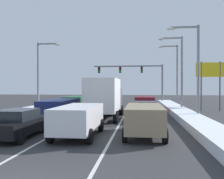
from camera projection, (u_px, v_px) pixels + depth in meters
name	position (u px, v px, depth m)	size (l,w,h in m)	color
ground_plane	(99.00, 121.00, 19.26)	(120.00, 120.00, 0.00)	#333335
lane_stripe_between_right_lane_and_center_lane	(124.00, 116.00, 22.35)	(0.14, 36.42, 0.01)	silver
lane_stripe_between_center_lane_and_left_lane	(87.00, 116.00, 22.75)	(0.14, 36.42, 0.01)	silver
snow_bank_right_shoulder	(183.00, 114.00, 21.74)	(1.92, 36.42, 0.54)	silver
snow_bank_left_shoulder	(33.00, 111.00, 23.35)	(1.87, 36.42, 0.74)	silver
suv_tan_right_lane_nearest	(144.00, 118.00, 13.48)	(2.16, 4.90, 1.67)	#937F60
sedan_charcoal_right_lane_second	(145.00, 111.00, 19.94)	(2.00, 4.50, 1.51)	#38383D
suv_maroon_right_lane_third	(144.00, 103.00, 26.06)	(2.16, 4.90, 1.67)	maroon
suv_white_center_lane_nearest	(79.00, 118.00, 13.36)	(2.16, 4.90, 1.67)	silver
box_truck_center_lane_second	(105.00, 96.00, 20.67)	(2.53, 7.20, 3.36)	slate
suv_red_center_lane_third	(111.00, 101.00, 28.16)	(2.16, 4.90, 1.67)	maroon
sedan_black_left_lane_nearest	(18.00, 123.00, 13.12)	(2.00, 4.50, 1.51)	black
suv_navy_left_lane_second	(59.00, 108.00, 19.49)	(2.16, 4.90, 1.67)	navy
suv_green_left_lane_third	(77.00, 102.00, 26.33)	(2.16, 4.90, 1.67)	#1E5633
traffic_light_gantry	(138.00, 74.00, 38.60)	(10.94, 0.47, 6.20)	slate
street_lamp_right_near	(194.00, 63.00, 19.98)	(2.66, 0.36, 7.74)	gray
street_lamp_right_mid	(178.00, 67.00, 26.58)	(2.66, 0.36, 8.15)	gray
street_lamp_right_far	(175.00, 70.00, 33.10)	(2.66, 0.36, 8.33)	gray
street_lamp_left_mid	(41.00, 70.00, 26.89)	(2.66, 0.36, 7.55)	gray
roadside_sign_right	(211.00, 75.00, 27.21)	(3.20, 0.16, 5.50)	#59595B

